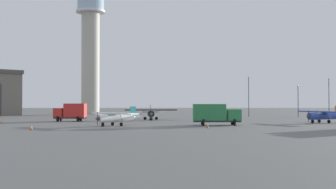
% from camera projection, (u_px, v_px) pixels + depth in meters
% --- Properties ---
extents(ground_plane, '(400.00, 400.00, 0.00)m').
position_uv_depth(ground_plane, '(136.00, 128.00, 59.53)').
color(ground_plane, '#60605E').
extents(control_tower, '(8.33, 8.33, 38.35)m').
position_uv_depth(control_tower, '(90.00, 46.00, 124.84)').
color(control_tower, '#B2AD9E').
rests_on(control_tower, ground_plane).
extents(airplane_white, '(7.61, 7.99, 2.83)m').
position_uv_depth(airplane_white, '(116.00, 117.00, 63.22)').
color(airplane_white, white).
rests_on(airplane_white, ground_plane).
extents(airplane_black, '(10.18, 8.00, 3.01)m').
position_uv_depth(airplane_black, '(151.00, 113.00, 84.85)').
color(airplane_black, black).
rests_on(airplane_black, ground_plane).
extents(airplane_blue, '(7.52, 9.45, 2.89)m').
position_uv_depth(airplane_blue, '(323.00, 115.00, 72.38)').
color(airplane_blue, '#2847A8').
rests_on(airplane_blue, ground_plane).
extents(truck_box_red, '(5.75, 3.28, 3.23)m').
position_uv_depth(truck_box_red, '(71.00, 112.00, 78.80)').
color(truck_box_red, '#38383D').
rests_on(truck_box_red, ground_plane).
extents(truck_box_green, '(7.12, 3.38, 3.20)m').
position_uv_depth(truck_box_green, '(215.00, 114.00, 65.23)').
color(truck_box_green, '#38383D').
rests_on(truck_box_green, ground_plane).
extents(light_post_west, '(0.44, 0.44, 9.73)m').
position_uv_depth(light_post_west, '(249.00, 93.00, 104.48)').
color(light_post_west, '#38383D').
rests_on(light_post_west, ground_plane).
extents(light_post_east, '(0.44, 0.44, 7.56)m').
position_uv_depth(light_post_east, '(298.00, 97.00, 102.05)').
color(light_post_east, '#38383D').
rests_on(light_post_east, ground_plane).
extents(light_post_north, '(0.44, 0.44, 9.19)m').
position_uv_depth(light_post_north, '(329.00, 94.00, 101.77)').
color(light_post_north, '#38383D').
rests_on(light_post_north, ground_plane).
extents(traffic_cone_near_left, '(0.36, 0.36, 0.60)m').
position_uv_depth(traffic_cone_near_left, '(1.00, 122.00, 71.24)').
color(traffic_cone_near_left, black).
rests_on(traffic_cone_near_left, ground_plane).
extents(traffic_cone_near_right, '(0.36, 0.36, 0.63)m').
position_uv_depth(traffic_cone_near_right, '(31.00, 127.00, 54.35)').
color(traffic_cone_near_right, black).
rests_on(traffic_cone_near_right, ground_plane).
extents(traffic_cone_mid_apron, '(0.36, 0.36, 0.67)m').
position_uv_depth(traffic_cone_mid_apron, '(208.00, 125.00, 58.67)').
color(traffic_cone_mid_apron, black).
rests_on(traffic_cone_mid_apron, ground_plane).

